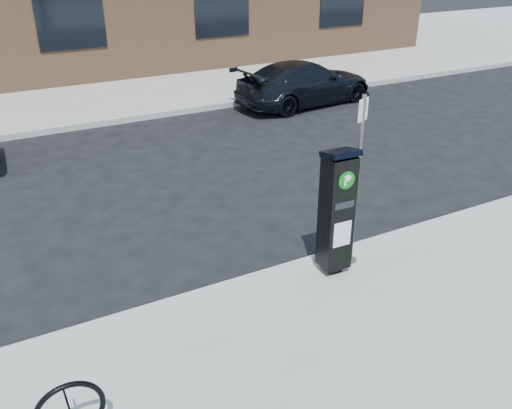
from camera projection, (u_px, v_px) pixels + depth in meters
ground at (262, 281)px, 7.65m from camera, size 120.00×120.00×0.00m
sidewalk_far at (68, 74)px, 18.67m from camera, size 60.00×12.00×0.15m
curb_near at (263, 277)px, 7.60m from camera, size 60.00×0.12×0.16m
curb_far at (113, 122)px, 13.95m from camera, size 60.00×0.12×0.16m
parking_kiosk at (337, 211)px, 7.20m from camera, size 0.44×0.39×1.83m
sign_pole at (356, 184)px, 7.31m from camera, size 0.20×0.20×2.44m
car_dark at (305, 83)px, 15.41m from camera, size 4.37×2.18×1.22m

